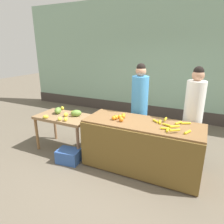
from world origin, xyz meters
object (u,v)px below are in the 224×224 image
at_px(vendor_woman_white_shirt, 193,117).
at_px(produce_crate, 69,156).
at_px(vendor_woman_blue_shirt, 139,109).
at_px(produce_sack, 116,130).

height_order(vendor_woman_white_shirt, produce_crate, vendor_woman_white_shirt).
bearing_deg(vendor_woman_blue_shirt, produce_sack, 161.98).
xyz_separation_m(produce_crate, produce_sack, (0.44, 1.27, 0.14)).
height_order(produce_crate, produce_sack, produce_sack).
distance_m(vendor_woman_blue_shirt, vendor_woman_white_shirt, 1.05).
bearing_deg(vendor_woman_white_shirt, vendor_woman_blue_shirt, 177.49).
height_order(vendor_woman_white_shirt, produce_sack, vendor_woman_white_shirt).
xyz_separation_m(vendor_woman_white_shirt, produce_crate, (-2.11, -1.02, -0.81)).
xyz_separation_m(vendor_woman_white_shirt, produce_sack, (-1.68, 0.25, -0.67)).
xyz_separation_m(vendor_woman_blue_shirt, produce_crate, (-1.07, -1.06, -0.82)).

